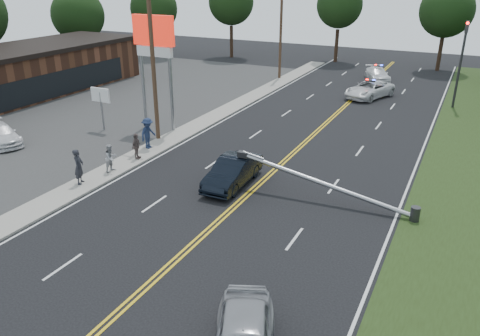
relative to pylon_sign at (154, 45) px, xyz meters
The scene contains 23 objects.
ground 18.50m from the pylon_sign, 53.13° to the right, with size 120.00×120.00×0.00m, color black.
parking_lot 11.92m from the pylon_sign, 157.17° to the right, with size 25.00×60.00×0.01m, color #2D2D2D.
sidewalk 7.46m from the pylon_sign, 62.30° to the right, with size 1.80×70.00×0.12m, color gray.
centerline_yellow 12.73m from the pylon_sign, 20.85° to the right, with size 0.36×80.00×0.00m, color gold.
pylon_sign is the anchor object (origin of this frame).
small_sign 5.45m from the pylon_sign, 150.26° to the right, with size 1.60×0.14×3.10m.
traffic_signal 24.75m from the pylon_sign, 40.39° to the left, with size 0.28×0.41×7.05m.
fallen_streetlight 16.66m from the pylon_sign, 22.22° to the right, with size 9.36×0.44×1.91m.
utility_pole_mid 2.55m from the pylon_sign, 56.98° to the right, with size 1.60×0.28×10.00m.
utility_pole_far 20.06m from the pylon_sign, 86.28° to the left, with size 1.60×0.28×10.00m.
tree_3 30.80m from the pylon_sign, 143.66° to the left, with size 6.37×6.37×8.88m.
tree_4 32.01m from the pylon_sign, 126.22° to the left, with size 6.11×6.11×9.25m.
tree_5 31.46m from the pylon_sign, 107.87° to the left, with size 5.81×5.81×9.94m.
tree_6 33.06m from the pylon_sign, 83.40° to the left, with size 5.55×5.55×9.65m.
tree_7 36.26m from the pylon_sign, 63.74° to the left, with size 5.90×5.90×9.60m.
crashed_sedan 12.32m from the pylon_sign, 34.04° to the right, with size 1.61×4.63×1.52m, color black.
parked_car 11.87m from the pylon_sign, 136.14° to the right, with size 1.82×4.47×1.30m, color silver.
emergency_a 20.63m from the pylon_sign, 54.18° to the left, with size 2.47×5.36×1.49m, color silver.
emergency_b 26.72m from the pylon_sign, 65.46° to the left, with size 1.88×4.63×1.34m, color silver.
bystander_a 11.25m from the pylon_sign, 79.06° to the right, with size 0.70×0.46×1.93m, color #222228.
bystander_b 9.67m from the pylon_sign, 73.58° to the right, with size 0.78×0.61×1.60m, color #9E9EA3.
bystander_c 6.50m from the pylon_sign, 63.68° to the right, with size 1.29×0.74×2.00m, color #1C2846.
bystander_d 7.99m from the pylon_sign, 67.22° to the right, with size 0.93×0.39×1.59m, color #594A47.
Camera 1 is at (9.38, -12.64, 10.68)m, focal length 35.00 mm.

